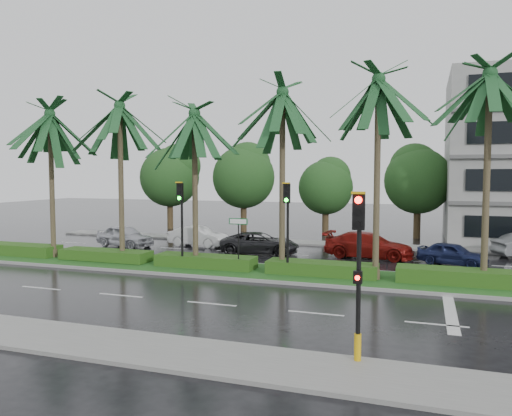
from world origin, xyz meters
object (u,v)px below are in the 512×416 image
(signal_near, at_px, (358,269))
(car_blue, at_px, (452,254))
(car_silver, at_px, (125,236))
(car_darkgrey, at_px, (260,243))
(car_white, at_px, (198,236))
(signal_median_left, at_px, (181,212))
(car_red, at_px, (369,245))
(street_sign, at_px, (238,231))

(signal_near, distance_m, car_blue, 16.27)
(car_silver, height_order, car_darkgrey, car_silver)
(car_white, bearing_deg, signal_median_left, -153.73)
(signal_near, xyz_separation_m, car_blue, (3.00, 15.88, -1.89))
(signal_near, bearing_deg, car_blue, 79.30)
(signal_median_left, distance_m, car_white, 8.92)
(car_darkgrey, height_order, car_red, car_red)
(car_silver, relative_size, car_red, 0.82)
(signal_median_left, bearing_deg, street_sign, 3.47)
(signal_median_left, xyz_separation_m, car_darkgrey, (2.05, 6.38, -2.33))
(car_white, height_order, car_blue, car_white)
(street_sign, relative_size, car_darkgrey, 0.54)
(car_red, xyz_separation_m, car_blue, (4.50, -0.84, -0.13))
(car_silver, xyz_separation_m, car_blue, (20.50, -0.14, -0.11))
(car_silver, relative_size, car_white, 1.03)
(street_sign, bearing_deg, signal_median_left, -176.53)
(signal_median_left, height_order, car_blue, signal_median_left)
(car_darkgrey, xyz_separation_m, car_red, (6.45, 0.66, 0.08))
(car_white, relative_size, car_darkgrey, 0.86)
(car_silver, height_order, car_red, car_red)
(car_silver, bearing_deg, signal_near, -118.61)
(car_silver, bearing_deg, car_white, -55.00)
(signal_median_left, height_order, street_sign, signal_median_left)
(car_white, bearing_deg, signal_near, -137.56)
(car_blue, bearing_deg, car_white, 103.78)
(car_silver, xyz_separation_m, car_darkgrey, (9.55, 0.05, -0.06))
(car_red, bearing_deg, car_darkgrey, 102.61)
(street_sign, bearing_deg, car_white, 126.78)
(car_white, bearing_deg, car_blue, -90.38)
(signal_near, relative_size, car_white, 1.07)
(signal_median_left, distance_m, car_red, 11.26)
(signal_median_left, xyz_separation_m, car_blue, (13.00, 6.19, -2.39))
(car_white, xyz_separation_m, car_blue, (15.92, -1.91, -0.06))
(street_sign, distance_m, car_silver, 12.25)
(car_silver, xyz_separation_m, car_red, (16.00, 0.71, 0.03))
(car_blue, bearing_deg, signal_median_left, 136.07)
(signal_median_left, xyz_separation_m, car_white, (-2.92, 8.10, -2.32))
(car_white, bearing_deg, car_darkgrey, -102.66)
(car_silver, bearing_deg, street_sign, -106.48)
(street_sign, xyz_separation_m, car_white, (-5.92, 7.92, -1.45))
(street_sign, height_order, car_red, street_sign)
(street_sign, height_order, car_blue, street_sign)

